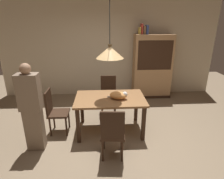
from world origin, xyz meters
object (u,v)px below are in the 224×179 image
Objects in this scene: chair_far_back at (108,93)px; book_blue_wide at (147,30)px; cat_sleeping at (119,95)px; book_red_tall at (142,29)px; chair_left_side at (55,110)px; chair_near_front at (112,132)px; book_brown_thick at (144,30)px; book_yellow_short at (139,31)px; dining_table at (110,102)px; pendant_lamp at (110,52)px; person_standing at (32,108)px; hutch_bookcase at (152,68)px.

book_blue_wide reaches higher than chair_far_back.
cat_sleeping is 2.45m from book_blue_wide.
cat_sleeping is 1.44× the size of book_red_tall.
chair_near_front is at bearing -38.06° from chair_left_side.
book_brown_thick is at bearing 40.80° from chair_left_side.
book_blue_wide is (0.20, 0.00, 0.03)m from book_yellow_short.
dining_table is 1.51× the size of chair_near_front.
chair_far_back is 1.45m from pendant_lamp.
book_yellow_short is at bearing 63.97° from dining_table.
chair_left_side is 3.11m from book_yellow_short.
book_blue_wide is (1.11, 1.87, 1.32)m from dining_table.
cat_sleeping is 2.40m from book_red_tall.
book_red_tall reaches higher than book_brown_thick.
book_blue_wide is (0.14, 0.00, -0.02)m from book_red_tall.
pendant_lamp reaches higher than chair_left_side.
cat_sleeping is at bearing -115.88° from book_blue_wide.
chair_far_back is 3.88× the size of book_blue_wide.
book_red_tall is 3.55m from person_standing.
hutch_bookcase is at bearing -0.28° from book_brown_thick.
hutch_bookcase is at bearing 41.23° from person_standing.
person_standing is at bearing -159.61° from pendant_lamp.
chair_near_front is (-0.01, -0.88, -0.14)m from dining_table.
book_red_tall is 1.17× the size of book_brown_thick.
book_brown_thick is at bearing 180.00° from book_blue_wide.
book_brown_thick reaches higher than dining_table.
book_brown_thick is at bearing 65.93° from cat_sleeping.
chair_near_front is at bearing -15.05° from person_standing.
book_blue_wide is at bearing 59.26° from dining_table.
book_yellow_short reaches higher than chair_far_back.
cat_sleeping is at bearing -110.95° from book_yellow_short.
book_blue_wide reaches higher than hutch_bookcase.
pendant_lamp is 2.13m from book_red_tall.
book_red_tall is at bearing 45.44° from person_standing.
chair_left_side is at bearing 64.38° from person_standing.
book_brown_thick is at bearing 179.72° from hutch_bookcase.
book_red_tall is (0.97, 0.99, 1.48)m from chair_far_back.
book_blue_wide is at bearing 0.00° from book_brown_thick.
chair_far_back is 1.00× the size of chair_near_front.
chair_near_front is at bearing -90.40° from dining_table.
chair_far_back is at bearing 99.85° from cat_sleeping.
person_standing is (-1.37, -0.51, -0.87)m from pendant_lamp.
book_brown_thick reaches higher than cat_sleeping.
chair_near_front is 3.88× the size of book_blue_wide.
hutch_bookcase is at bearing 63.87° from chair_near_front.
book_blue_wide is 0.15× the size of person_standing.
hutch_bookcase is 1.17× the size of person_standing.
chair_left_side is at bearing -140.16° from book_blue_wide.
cat_sleeping is at bearing -112.40° from book_red_tall.
book_blue_wide reaches higher than chair_left_side.
cat_sleeping is at bearing -3.34° from chair_left_side.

